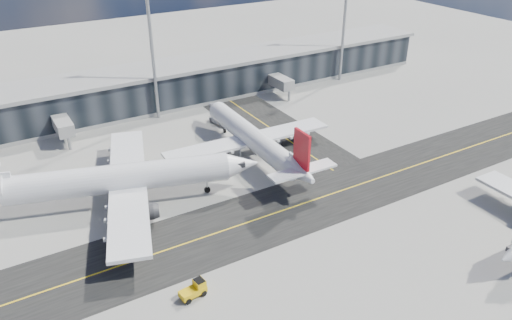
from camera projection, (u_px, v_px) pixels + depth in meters
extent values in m
plane|color=gray|center=(278.00, 231.00, 71.90)|extent=(300.00, 300.00, 0.00)
cube|color=black|center=(264.00, 217.00, 74.94)|extent=(180.00, 14.00, 0.02)
cube|color=black|center=(260.00, 121.00, 106.56)|extent=(14.00, 50.00, 0.02)
cube|color=yellow|center=(264.00, 217.00, 74.93)|extent=(180.00, 0.25, 0.01)
cube|color=yellow|center=(260.00, 121.00, 106.56)|extent=(0.25, 50.00, 0.01)
cube|color=black|center=(146.00, 90.00, 111.85)|extent=(150.00, 12.00, 8.00)
cube|color=gray|center=(144.00, 72.00, 109.78)|extent=(152.00, 13.00, 0.80)
cube|color=gray|center=(148.00, 105.00, 113.54)|extent=(150.00, 12.20, 0.80)
cube|color=gray|center=(62.00, 123.00, 97.05)|extent=(3.00, 10.00, 2.40)
cylinder|color=gray|center=(69.00, 144.00, 94.33)|extent=(0.60, 0.60, 2.40)
cube|color=gray|center=(278.00, 80.00, 119.42)|extent=(3.00, 10.00, 2.40)
cylinder|color=gray|center=(289.00, 96.00, 116.70)|extent=(0.60, 0.60, 2.40)
cylinder|color=gray|center=(152.00, 54.00, 101.82)|extent=(0.70, 0.70, 28.00)
cylinder|color=gray|center=(344.00, 26.00, 124.18)|extent=(0.70, 0.70, 28.00)
cylinder|color=white|center=(120.00, 178.00, 76.34)|extent=(33.23, 14.03, 4.45)
cone|color=white|center=(240.00, 165.00, 80.22)|extent=(6.63, 5.89, 4.45)
cube|color=white|center=(128.00, 184.00, 77.09)|extent=(16.40, 37.82, 0.56)
cylinder|color=#2D2D30|center=(135.00, 169.00, 83.63)|extent=(5.22, 3.82, 2.56)
cylinder|color=#2D2D30|center=(137.00, 213.00, 72.17)|extent=(5.22, 3.82, 2.56)
cube|color=#B7B9BB|center=(135.00, 165.00, 83.21)|extent=(2.26, 1.08, 0.89)
cube|color=#B7B9BB|center=(137.00, 208.00, 71.75)|extent=(2.26, 1.08, 0.89)
cube|color=#2D2D30|center=(237.00, 162.00, 79.90)|extent=(2.85, 2.99, 0.78)
cylinder|color=gray|center=(207.00, 185.00, 80.55)|extent=(0.33, 0.33, 2.23)
cylinder|color=black|center=(207.00, 190.00, 80.94)|extent=(1.07, 0.67, 1.00)
cylinder|color=black|center=(116.00, 189.00, 80.79)|extent=(1.33, 0.89, 1.22)
cylinder|color=black|center=(115.00, 212.00, 75.05)|extent=(1.33, 0.89, 1.22)
cylinder|color=white|center=(251.00, 137.00, 90.89)|extent=(4.52, 28.68, 3.81)
cone|color=white|center=(214.00, 107.00, 103.39)|extent=(3.93, 4.86, 3.81)
cone|color=white|center=(302.00, 174.00, 77.75)|extent=(3.95, 5.81, 3.81)
cube|color=white|center=(249.00, 140.00, 92.08)|extent=(32.52, 5.57, 0.48)
cylinder|color=#2D2D30|center=(219.00, 149.00, 90.85)|extent=(2.29, 4.06, 2.19)
cylinder|color=#2D2D30|center=(273.00, 136.00, 95.75)|extent=(2.29, 4.06, 2.19)
cube|color=#B7B9BB|center=(219.00, 146.00, 90.50)|extent=(0.43, 1.92, 0.76)
cube|color=#B7B9BB|center=(273.00, 133.00, 95.39)|extent=(0.43, 1.92, 0.76)
cube|color=#B90C17|center=(302.00, 150.00, 76.24)|extent=(0.53, 4.01, 5.91)
cube|color=white|center=(303.00, 170.00, 77.48)|extent=(11.50, 2.95, 0.33)
cube|color=#2D2D30|center=(215.00, 107.00, 102.84)|extent=(2.14, 1.96, 0.67)
cylinder|color=gray|center=(224.00, 128.00, 100.97)|extent=(0.23, 0.23, 1.91)
cylinder|color=black|center=(225.00, 131.00, 101.31)|extent=(0.35, 0.87, 0.86)
cylinder|color=black|center=(240.00, 158.00, 90.48)|extent=(0.50, 1.06, 1.05)
cylinder|color=black|center=(267.00, 151.00, 92.93)|extent=(0.50, 1.06, 1.05)
cube|color=#E6B30C|center=(193.00, 291.00, 59.76)|extent=(3.43, 1.96, 0.76)
cube|color=#E6B30C|center=(199.00, 283.00, 59.97)|extent=(1.38, 1.56, 0.98)
cube|color=black|center=(199.00, 281.00, 59.79)|extent=(1.26, 1.49, 0.27)
cylinder|color=black|center=(197.00, 287.00, 61.05)|extent=(0.79, 0.37, 0.76)
cylinder|color=black|center=(204.00, 293.00, 60.07)|extent=(0.79, 0.37, 0.76)
cylinder|color=black|center=(182.00, 295.00, 59.86)|extent=(0.79, 0.37, 0.76)
cylinder|color=black|center=(188.00, 301.00, 58.88)|extent=(0.79, 0.37, 0.76)
imported|color=white|center=(222.00, 120.00, 105.16)|extent=(3.83, 6.25, 1.62)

